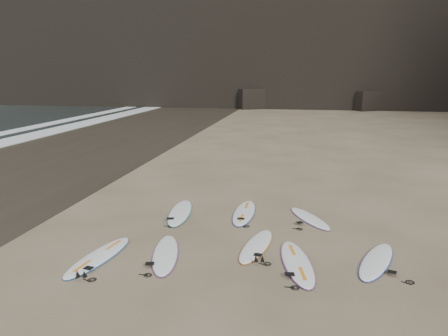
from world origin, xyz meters
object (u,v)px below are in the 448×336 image
object	(u,v)px
surfboard_6	(244,212)
surfboard_5	(180,212)
surfboard_1	(165,254)
surfboard_3	(297,262)
surfboard_4	(376,261)
surfboard_0	(99,256)
surfboard_7	(310,218)
surfboard_2	(256,245)

from	to	relation	value
surfboard_6	surfboard_5	bearing A→B (deg)	-170.06
surfboard_1	surfboard_3	bearing A→B (deg)	-12.22
surfboard_1	surfboard_6	xyz separation A→B (m)	(1.54, 3.70, 0.00)
surfboard_3	surfboard_4	size ratio (longest dim) A/B	1.08
surfboard_6	surfboard_0	bearing A→B (deg)	-127.30
surfboard_5	surfboard_7	world-z (taller)	surfboard_5
surfboard_5	surfboard_6	world-z (taller)	surfboard_5
surfboard_2	surfboard_1	bearing A→B (deg)	-147.01
surfboard_1	surfboard_3	size ratio (longest dim) A/B	0.95
surfboard_4	surfboard_7	xyz separation A→B (m)	(-1.60, 2.97, -0.00)
surfboard_0	surfboard_5	bearing A→B (deg)	82.64
surfboard_6	surfboard_7	distance (m)	2.14
surfboard_3	surfboard_5	xyz separation A→B (m)	(-3.90, 3.25, 0.00)
surfboard_5	surfboard_6	bearing A→B (deg)	3.05
surfboard_0	surfboard_4	bearing A→B (deg)	16.39
surfboard_3	surfboard_6	xyz separation A→B (m)	(-1.80, 3.62, -0.00)
surfboard_0	surfboard_7	xyz separation A→B (m)	(5.28, 3.97, -0.01)
surfboard_2	surfboard_4	xyz separation A→B (m)	(3.03, -0.44, 0.00)
surfboard_0	surfboard_3	bearing A→B (deg)	14.28
surfboard_1	surfboard_7	bearing A→B (deg)	30.24
surfboard_7	surfboard_4	bearing A→B (deg)	-90.06
surfboard_0	surfboard_7	distance (m)	6.61
surfboard_2	surfboard_7	xyz separation A→B (m)	(1.43, 2.54, -0.00)
surfboard_4	surfboard_6	distance (m)	4.89
surfboard_7	surfboard_2	bearing A→B (deg)	-147.72
surfboard_6	surfboard_3	bearing A→B (deg)	-63.67
surfboard_5	surfboard_0	bearing A→B (deg)	-112.53
surfboard_3	surfboard_4	bearing A→B (deg)	1.85
surfboard_0	surfboard_2	bearing A→B (deg)	28.55
surfboard_4	surfboard_7	size ratio (longest dim) A/B	1.09
surfboard_0	surfboard_6	distance (m)	5.21
surfboard_5	surfboard_7	xyz separation A→B (m)	(4.23, 0.19, -0.01)
surfboard_3	surfboard_5	distance (m)	5.07
surfboard_2	surfboard_3	world-z (taller)	surfboard_3
surfboard_5	surfboard_3	bearing A→B (deg)	-46.79
surfboard_5	surfboard_6	distance (m)	2.13
surfboard_0	surfboard_1	xyz separation A→B (m)	(1.61, 0.45, -0.00)
surfboard_1	surfboard_5	bearing A→B (deg)	86.07
surfboard_1	surfboard_3	world-z (taller)	surfboard_3
surfboard_0	surfboard_4	world-z (taller)	surfboard_0
surfboard_6	surfboard_7	world-z (taller)	surfboard_6
surfboard_1	surfboard_5	size ratio (longest dim) A/B	0.93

